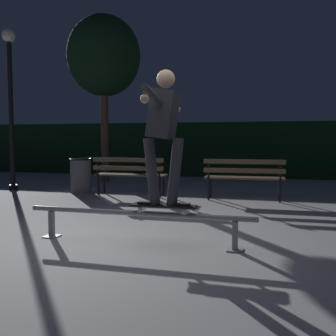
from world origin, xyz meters
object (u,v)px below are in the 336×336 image
(park_bench_left_center, at_px, (244,174))
(skateboarder, at_px, (164,126))
(skateboard, at_px, (163,206))
(tree_far_left, at_px, (104,57))
(trash_can, at_px, (81,175))
(grind_rail, at_px, (137,218))
(lamp_post_left, at_px, (10,88))
(park_bench_leftmost, at_px, (130,172))

(park_bench_left_center, bearing_deg, skateboarder, -100.58)
(skateboard, distance_m, tree_far_left, 7.78)
(tree_far_left, distance_m, trash_can, 4.01)
(trash_can, bearing_deg, skateboard, -50.78)
(park_bench_left_center, height_order, trash_can, park_bench_left_center)
(skateboard, bearing_deg, trash_can, 129.22)
(park_bench_left_center, relative_size, trash_can, 2.01)
(grind_rail, xyz_separation_m, trash_can, (-2.77, 3.79, 0.11))
(skateboarder, distance_m, park_bench_left_center, 3.74)
(skateboard, height_order, tree_far_left, tree_far_left)
(tree_far_left, height_order, lamp_post_left, tree_far_left)
(skateboard, bearing_deg, lamp_post_left, 142.39)
(lamp_post_left, bearing_deg, trash_can, -1.11)
(skateboard, height_order, park_bench_left_center, park_bench_left_center)
(skateboarder, bearing_deg, grind_rail, 180.00)
(skateboarder, xyz_separation_m, trash_can, (-3.10, 3.79, -0.99))
(tree_far_left, bearing_deg, lamp_post_left, -121.41)
(skateboard, distance_m, park_bench_left_center, 3.64)
(park_bench_left_center, height_order, tree_far_left, tree_far_left)
(park_bench_left_center, bearing_deg, grind_rail, -105.58)
(park_bench_leftmost, distance_m, park_bench_left_center, 2.46)
(skateboarder, relative_size, trash_can, 1.95)
(grind_rail, distance_m, trash_can, 4.70)
(grind_rail, relative_size, park_bench_leftmost, 1.76)
(grind_rail, xyz_separation_m, lamp_post_left, (-4.64, 3.83, 2.18))
(skateboarder, height_order, tree_far_left, tree_far_left)
(grind_rail, xyz_separation_m, tree_far_left, (-3.23, 6.15, 3.32))
(grind_rail, bearing_deg, lamp_post_left, 140.49)
(park_bench_left_center, xyz_separation_m, tree_far_left, (-4.23, 2.57, 3.09))
(tree_far_left, relative_size, lamp_post_left, 1.24)
(park_bench_leftmost, bearing_deg, park_bench_left_center, 0.00)
(trash_can, bearing_deg, park_bench_left_center, -3.28)
(lamp_post_left, distance_m, trash_can, 2.79)
(skateboard, relative_size, park_bench_left_center, 0.48)
(skateboard, relative_size, lamp_post_left, 0.20)
(park_bench_leftmost, bearing_deg, grind_rail, -67.71)
(lamp_post_left, bearing_deg, grind_rail, -39.51)
(grind_rail, distance_m, skateboard, 0.36)
(park_bench_left_center, height_order, lamp_post_left, lamp_post_left)
(grind_rail, bearing_deg, tree_far_left, 117.69)
(tree_far_left, distance_m, lamp_post_left, 2.95)
(skateboarder, xyz_separation_m, tree_far_left, (-3.56, 6.15, 2.23))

